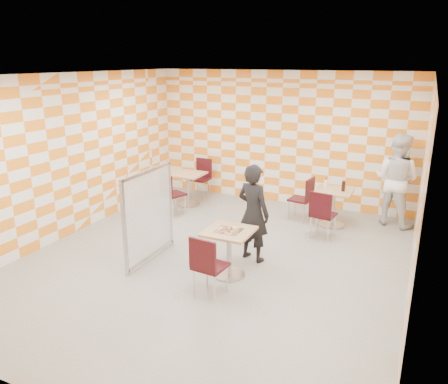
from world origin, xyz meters
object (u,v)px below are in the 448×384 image
at_px(second_table, 333,202).
at_px(man_dark, 253,213).
at_px(partition, 149,215).
at_px(sport_bottle, 326,183).
at_px(chair_second_side, 305,196).
at_px(chair_empty_near, 170,191).
at_px(chair_main_front, 207,263).
at_px(chair_second_front, 322,211).
at_px(main_table, 229,245).
at_px(empty_table, 188,184).
at_px(chair_empty_far, 202,175).
at_px(soda_bottle, 343,186).
at_px(man_white, 396,180).

bearing_deg(second_table, man_dark, -113.00).
distance_m(partition, sport_bottle, 3.70).
bearing_deg(sport_bottle, chair_second_side, -167.62).
relative_size(chair_empty_near, sport_bottle, 4.62).
height_order(chair_main_front, chair_second_front, same).
bearing_deg(main_table, chair_main_front, -89.91).
bearing_deg(sport_bottle, second_table, -30.14).
relative_size(empty_table, chair_main_front, 0.81).
relative_size(chair_second_front, chair_empty_near, 1.00).
bearing_deg(chair_empty_far, soda_bottle, -11.12).
relative_size(partition, man_dark, 0.95).
height_order(main_table, partition, partition).
bearing_deg(sport_bottle, empty_table, -176.48).
xyz_separation_m(chair_second_front, sport_bottle, (-0.15, 0.90, 0.29)).
relative_size(man_white, sport_bottle, 9.32).
relative_size(main_table, chair_main_front, 0.81).
bearing_deg(sport_bottle, chair_main_front, -102.56).
relative_size(man_dark, sport_bottle, 8.18).
relative_size(partition, soda_bottle, 6.74).
xyz_separation_m(main_table, chair_second_front, (0.96, 2.03, 0.04)).
xyz_separation_m(empty_table, partition, (0.83, -2.76, 0.28)).
distance_m(main_table, chair_second_side, 2.87).
bearing_deg(man_white, chair_empty_near, 38.45).
distance_m(chair_main_front, chair_second_front, 2.93).
bearing_deg(man_white, man_dark, 74.03).
height_order(main_table, man_white, man_white).
bearing_deg(main_table, soda_bottle, 66.94).
relative_size(empty_table, partition, 0.48).
distance_m(chair_empty_far, man_dark, 3.69).
relative_size(empty_table, chair_second_side, 0.81).
relative_size(second_table, soda_bottle, 3.26).
xyz_separation_m(main_table, sport_bottle, (0.82, 2.92, 0.33)).
height_order(man_white, soda_bottle, man_white).
height_order(empty_table, chair_second_side, chair_second_side).
height_order(chair_second_front, man_white, man_white).
height_order(chair_empty_near, man_dark, man_dark).
height_order(empty_table, chair_second_front, chair_second_front).
xyz_separation_m(man_white, sport_bottle, (-1.28, -0.50, -0.09)).
bearing_deg(man_dark, partition, 41.54).
bearing_deg(chair_second_side, sport_bottle, 12.38).
height_order(second_table, chair_second_side, chair_second_side).
bearing_deg(chair_main_front, chair_empty_near, 129.68).
bearing_deg(man_white, chair_second_front, 70.90).
height_order(partition, sport_bottle, partition).
height_order(main_table, chair_empty_far, chair_empty_far).
xyz_separation_m(empty_table, man_white, (4.36, 0.69, 0.42)).
bearing_deg(second_table, soda_bottle, -3.17).
xyz_separation_m(chair_main_front, chair_empty_far, (-2.28, 4.23, 0.00)).
bearing_deg(main_table, chair_second_side, 81.43).
bearing_deg(sport_bottle, chair_empty_far, 169.80).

